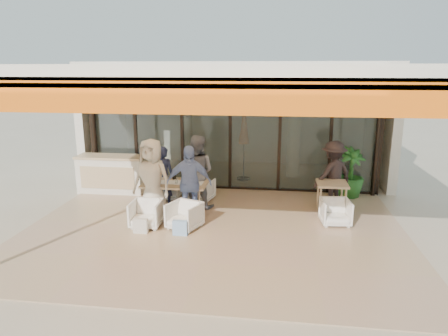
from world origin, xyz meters
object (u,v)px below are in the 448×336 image
object	(u,v)px
dining_table	(175,185)
chair_far_right	(201,189)
diner_periwinkle	(189,184)
side_chair	(335,211)
standing_woman	(333,174)
host_counter	(112,174)
chair_far_left	(169,188)
chair_near_right	(184,214)
diner_grey	(197,172)
potted_palm	(350,173)
chair_near_left	(146,213)
side_table	(332,187)
diner_cream	(152,180)
diner_navy	(163,176)

from	to	relation	value
dining_table	chair_far_right	distance (m)	1.10
diner_periwinkle	side_chair	size ratio (longest dim) A/B	2.74
standing_woman	host_counter	bearing A→B (deg)	-38.14
chair_far_left	chair_near_right	world-z (taller)	chair_near_right
diner_grey	standing_woman	bearing A→B (deg)	-162.99
standing_woman	potted_palm	xyz separation A→B (m)	(0.55, 0.80, -0.16)
side_chair	host_counter	bearing A→B (deg)	159.12
dining_table	side_chair	xyz separation A→B (m)	(3.66, -0.30, -0.37)
dining_table	chair_near_right	xyz separation A→B (m)	(0.43, -0.96, -0.36)
side_chair	standing_woman	xyz separation A→B (m)	(0.08, 1.24, 0.51)
host_counter	diner_grey	size ratio (longest dim) A/B	1.03
host_counter	side_chair	world-z (taller)	host_counter
dining_table	chair_far_right	xyz separation A→B (m)	(0.43, 0.94, -0.37)
chair_near_left	chair_far_left	bearing A→B (deg)	89.40
host_counter	side_table	distance (m)	5.85
chair_far_right	diner_cream	distance (m)	1.74
chair_far_left	diner_cream	bearing A→B (deg)	88.72
host_counter	diner_cream	bearing A→B (deg)	-45.92
chair_near_right	chair_far_right	bearing A→B (deg)	111.39
host_counter	side_chair	distance (m)	6.01
side_table	standing_woman	world-z (taller)	standing_woman
host_counter	diner_navy	distance (m)	1.94
potted_palm	standing_woman	bearing A→B (deg)	-124.56
diner_cream	potted_palm	world-z (taller)	diner_cream
side_chair	standing_woman	distance (m)	1.35
diner_grey	standing_woman	distance (m)	3.34
dining_table	diner_grey	xyz separation A→B (m)	(0.43, 0.44, 0.21)
dining_table	diner_cream	bearing A→B (deg)	-132.06
dining_table	chair_near_right	distance (m)	1.11
dining_table	diner_navy	size ratio (longest dim) A/B	0.99
host_counter	diner_navy	bearing A→B (deg)	-26.93
standing_woman	diner_navy	bearing A→B (deg)	-27.63
host_counter	potted_palm	distance (m)	6.43
chair_near_left	standing_woman	world-z (taller)	standing_woman
chair_near_left	diner_navy	size ratio (longest dim) A/B	0.43
chair_near_right	diner_navy	size ratio (longest dim) A/B	0.43
side_table	standing_woman	distance (m)	0.53
diner_navy	diner_grey	distance (m)	0.85
host_counter	diner_navy	size ratio (longest dim) A/B	1.22
side_table	potted_palm	xyz separation A→B (m)	(0.63, 1.29, 0.03)
chair_far_right	chair_near_right	bearing A→B (deg)	102.73
chair_near_left	side_chair	bearing A→B (deg)	8.59
chair_near_right	potted_palm	distance (m)	4.72
chair_near_left	diner_periwinkle	bearing A→B (deg)	30.16
dining_table	standing_woman	size ratio (longest dim) A/B	0.91
standing_woman	chair_near_left	bearing A→B (deg)	-9.89
dining_table	standing_woman	xyz separation A→B (m)	(3.73, 0.95, 0.14)
diner_cream	standing_woman	xyz separation A→B (m)	(4.15, 1.40, -0.10)
diner_cream	standing_woman	bearing A→B (deg)	31.71
chair_near_left	standing_woman	size ratio (longest dim) A/B	0.39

